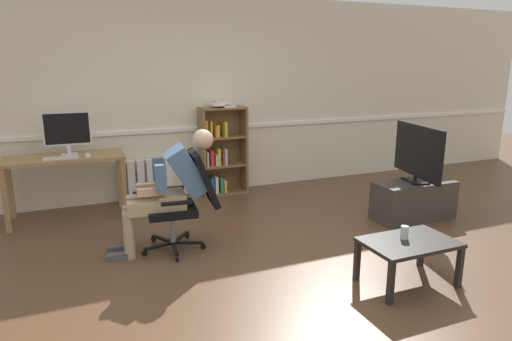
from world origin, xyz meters
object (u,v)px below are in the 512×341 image
(drinking_glass, at_px, (404,232))
(imac_monitor, at_px, (67,130))
(person_seated, at_px, (169,187))
(tv_screen, at_px, (418,152))
(computer_mouse, at_px, (88,155))
(coffee_table, at_px, (409,246))
(keyboard, at_px, (61,158))
(computer_desk, at_px, (65,165))
(radiator, at_px, (146,180))
(bookshelf, at_px, (220,152))
(tv_stand, at_px, (413,200))
(office_chair, at_px, (186,197))

(drinking_glass, bearing_deg, imac_monitor, 131.29)
(person_seated, xyz_separation_m, tv_screen, (2.84, -0.23, 0.16))
(computer_mouse, height_order, coffee_table, computer_mouse)
(keyboard, distance_m, tv_screen, 4.07)
(computer_mouse, xyz_separation_m, coffee_table, (2.34, -2.73, -0.44))
(computer_desk, distance_m, computer_mouse, 0.31)
(radiator, bearing_deg, bookshelf, -5.48)
(bookshelf, xyz_separation_m, person_seated, (-1.07, -1.67, 0.05))
(computer_desk, relative_size, person_seated, 1.11)
(computer_desk, bearing_deg, tv_stand, -23.09)
(person_seated, bearing_deg, computer_desk, -140.19)
(tv_stand, bearing_deg, keyboard, 158.89)
(computer_desk, xyz_separation_m, drinking_glass, (2.58, -2.79, -0.21))
(computer_desk, distance_m, bookshelf, 2.02)
(computer_desk, xyz_separation_m, tv_screen, (3.77, -1.60, 0.16))
(computer_mouse, height_order, radiator, computer_mouse)
(computer_desk, relative_size, drinking_glass, 11.97)
(keyboard, bearing_deg, coffee_table, -45.91)
(computer_mouse, height_order, drinking_glass, computer_mouse)
(computer_desk, distance_m, coffee_table, 3.87)
(office_chair, distance_m, tv_screen, 2.70)
(imac_monitor, relative_size, coffee_table, 0.70)
(office_chair, bearing_deg, computer_desk, -136.20)
(person_seated, bearing_deg, office_chair, 90.00)
(person_seated, xyz_separation_m, coffee_table, (1.67, -1.47, -0.31))
(computer_desk, xyz_separation_m, computer_mouse, (0.26, -0.12, 0.13))
(bookshelf, bearing_deg, office_chair, -118.45)
(drinking_glass, bearing_deg, radiator, 116.85)
(imac_monitor, relative_size, radiator, 0.73)
(coffee_table, bearing_deg, person_seated, 138.64)
(coffee_table, bearing_deg, computer_mouse, 130.57)
(tv_screen, bearing_deg, tv_stand, 90.00)
(keyboard, bearing_deg, computer_desk, 78.35)
(tv_stand, bearing_deg, person_seated, 175.47)
(computer_desk, relative_size, tv_screen, 1.39)
(bookshelf, distance_m, tv_screen, 2.60)
(computer_mouse, relative_size, tv_stand, 0.10)
(tv_stand, relative_size, coffee_table, 1.27)
(tv_stand, bearing_deg, imac_monitor, 155.57)
(radiator, xyz_separation_m, coffee_table, (1.62, -3.24, 0.06))
(bookshelf, height_order, drinking_glass, bookshelf)
(computer_mouse, bearing_deg, bookshelf, 13.28)
(office_chair, bearing_deg, keyboard, -132.49)
(bookshelf, relative_size, radiator, 1.79)
(computer_mouse, bearing_deg, computer_desk, 155.07)
(tv_screen, distance_m, coffee_table, 1.77)
(radiator, distance_m, coffee_table, 3.62)
(keyboard, bearing_deg, radiator, 27.91)
(tv_stand, distance_m, tv_screen, 0.58)
(computer_desk, distance_m, person_seated, 1.66)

